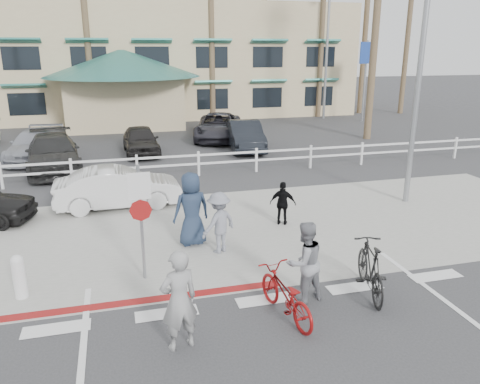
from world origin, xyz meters
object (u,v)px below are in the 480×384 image
object	(u,v)px
bike_red	(285,295)
car_white_sedan	(119,188)
bike_black	(370,268)
sign_post	(141,217)

from	to	relation	value
bike_red	car_white_sedan	xyz separation A→B (m)	(-2.90, 7.44, 0.17)
bike_red	car_white_sedan	bearing A→B (deg)	-79.51
bike_red	bike_black	distance (m)	2.04
bike_black	car_white_sedan	bearing A→B (deg)	-39.89
sign_post	bike_red	distance (m)	3.50
sign_post	bike_black	world-z (taller)	sign_post
sign_post	bike_black	xyz separation A→B (m)	(4.46, -1.90, -0.87)
bike_black	bike_red	bearing A→B (deg)	26.34
sign_post	bike_black	size ratio (longest dim) A/B	1.50
car_white_sedan	bike_red	bearing A→B (deg)	-160.49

